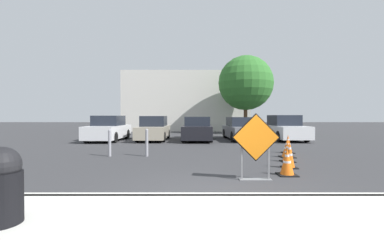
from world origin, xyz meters
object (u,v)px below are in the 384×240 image
Objects in this scene: traffic_cone_nearest at (286,162)px; parked_car_nearest at (107,129)px; traffic_cone_fifth at (287,144)px; parked_car_fourth at (239,129)px; traffic_cone_third at (286,152)px; road_closed_sign at (254,143)px; parked_car_second at (153,129)px; traffic_cone_fourth at (286,149)px; traffic_cone_second at (288,155)px; bollard_nearest at (146,142)px; parked_car_fifth at (283,129)px; bollard_second at (108,142)px; parked_car_third at (196,129)px.

traffic_cone_nearest is 12.25m from parked_car_nearest.
traffic_cone_fifth is 6.11m from parked_car_fourth.
parked_car_fourth is at bearing 90.52° from traffic_cone_third.
road_closed_sign is 1.22m from traffic_cone_nearest.
traffic_cone_fourth is at bearing 131.66° from parked_car_second.
traffic_cone_second is 2.06m from traffic_cone_fourth.
bollard_nearest is (-5.76, -0.89, 0.19)m from traffic_cone_fifth.
traffic_cone_fourth is 9.17m from parked_car_second.
parked_car_fifth is (3.08, 9.00, 0.34)m from traffic_cone_second.
traffic_cone_fourth is 0.16× the size of parked_car_second.
parked_car_fifth is 4.40× the size of bollard_second.
traffic_cone_third is at bearing 55.65° from road_closed_sign.
traffic_cone_second is at bearing -109.88° from traffic_cone_fifth.
parked_car_nearest is (-8.86, 6.57, 0.39)m from traffic_cone_fourth.
parked_car_fourth reaches higher than bollard_nearest.
parked_car_fourth is at bearing -2.57° from parked_car_fifth.
traffic_cone_third is 0.14× the size of parked_car_third.
parked_car_nearest reaches higher than traffic_cone_fifth.
parked_car_second is 0.91× the size of parked_car_fourth.
traffic_cone_second is 10.35m from parked_car_second.
traffic_cone_second is 6.46m from bollard_second.
traffic_cone_nearest is 5.27m from bollard_nearest.
road_closed_sign is 2.32× the size of traffic_cone_nearest.
road_closed_sign is 10.41m from parked_car_third.
traffic_cone_nearest is 0.15× the size of parked_car_fourth.
road_closed_sign is 1.53× the size of bollard_nearest.
road_closed_sign is at bearing 78.87° from parked_car_fourth.
traffic_cone_second is at bearing 135.23° from parked_car_nearest.
parked_car_third is at bearing 110.23° from traffic_cone_third.
traffic_cone_fourth is at bearing 69.51° from traffic_cone_nearest.
traffic_cone_nearest is 1.04× the size of traffic_cone_fourth.
traffic_cone_second reaches higher than traffic_cone_nearest.
traffic_cone_fifth is 0.74× the size of bollard_second.
traffic_cone_nearest is at bearing 104.49° from parked_car_third.
traffic_cone_nearest is at bearing -110.85° from traffic_cone_third.
traffic_cone_fourth is 0.88× the size of traffic_cone_fifth.
bollard_second is (2.11, -6.33, -0.17)m from parked_car_nearest.
parked_car_fifth is at bearing 71.10° from traffic_cone_fourth.
road_closed_sign is 0.34× the size of parked_car_third.
road_closed_sign is 2.11× the size of traffic_cone_fifth.
traffic_cone_nearest is at bearing 70.32° from parked_car_fifth.
parked_car_fourth is at bearing -176.81° from parked_car_second.
parked_car_nearest is 0.88× the size of parked_car_third.
traffic_cone_nearest reaches higher than traffic_cone_fourth.
traffic_cone_third is 0.16× the size of parked_car_nearest.
parked_car_fifth reaches higher than parked_car_second.
parked_car_third is (2.82, 0.03, -0.01)m from parked_car_second.
bollard_second is (-3.52, -6.68, -0.14)m from parked_car_third.
parked_car_fifth is (2.82, -0.11, 0.05)m from parked_car_fourth.
parked_car_fourth is (1.63, 10.58, -0.23)m from road_closed_sign.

